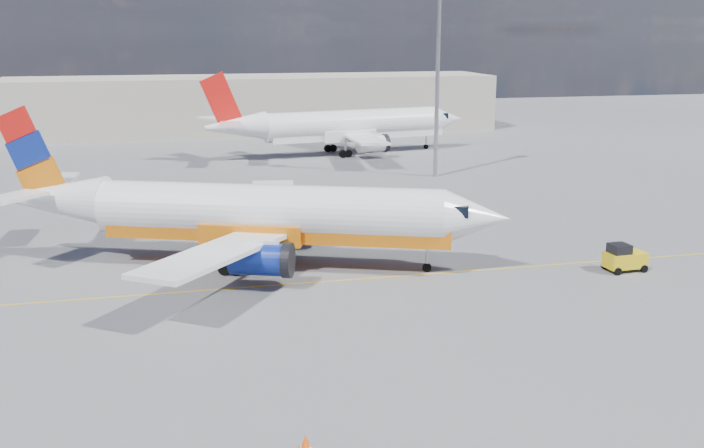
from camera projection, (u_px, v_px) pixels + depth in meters
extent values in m
plane|color=#5A5A5F|center=(316.00, 299.00, 43.42)|extent=(240.00, 240.00, 0.00)
cube|color=gold|center=(307.00, 283.00, 46.26)|extent=(70.00, 0.15, 0.01)
cube|color=#B3AC9A|center=(253.00, 104.00, 114.40)|extent=(70.00, 14.00, 8.00)
cylinder|color=white|center=(270.00, 211.00, 48.87)|extent=(21.34, 10.98, 3.34)
cone|color=white|center=(477.00, 218.00, 47.15)|extent=(4.88, 4.54, 3.34)
cone|color=white|center=(56.00, 199.00, 50.71)|extent=(7.56, 5.46, 3.17)
cube|color=black|center=(454.00, 208.00, 47.20)|extent=(2.38, 2.71, 0.69)
cube|color=orange|center=(278.00, 229.00, 49.08)|extent=(21.13, 10.43, 1.18)
cube|color=white|center=(274.00, 201.00, 55.89)|extent=(4.63, 12.09, 0.79)
cube|color=white|center=(214.00, 254.00, 42.67)|extent=(9.39, 11.43, 0.79)
cylinder|color=navy|center=(293.00, 223.00, 53.49)|extent=(3.97, 3.03, 1.87)
cylinder|color=navy|center=(261.00, 259.00, 44.99)|extent=(3.97, 3.03, 1.87)
cylinder|color=black|center=(316.00, 224.00, 53.28)|extent=(1.21, 2.10, 2.06)
cylinder|color=black|center=(288.00, 260.00, 44.78)|extent=(1.21, 2.10, 2.06)
cube|color=orange|center=(30.00, 153.00, 50.19)|extent=(4.40, 1.95, 6.13)
cube|color=white|center=(58.00, 180.00, 53.78)|extent=(2.45, 5.03, 0.18)
cube|color=white|center=(6.00, 199.00, 47.73)|extent=(4.79, 5.17, 0.18)
cylinder|color=#9B9BA3|center=(427.00, 253.00, 48.10)|extent=(0.23, 0.23, 2.06)
cylinder|color=black|center=(427.00, 268.00, 48.33)|extent=(0.60, 0.42, 0.55)
cylinder|color=black|center=(251.00, 248.00, 52.15)|extent=(0.96, 0.67, 0.88)
cylinder|color=black|center=(231.00, 268.00, 47.62)|extent=(0.96, 0.67, 0.88)
cylinder|color=white|center=(353.00, 124.00, 93.70)|extent=(22.20, 7.10, 3.39)
cone|color=white|center=(448.00, 119.00, 98.67)|extent=(4.51, 4.02, 3.39)
cone|color=white|center=(235.00, 127.00, 88.08)|extent=(7.43, 4.37, 3.22)
cube|color=black|center=(438.00, 115.00, 98.00)|extent=(2.06, 2.55, 0.70)
cube|color=white|center=(357.00, 133.00, 94.17)|extent=(22.09, 6.51, 1.20)
cube|color=white|center=(321.00, 126.00, 99.57)|extent=(7.76, 12.24, 0.80)
cube|color=white|center=(366.00, 139.00, 87.12)|extent=(4.05, 12.17, 0.80)
cylinder|color=white|center=(343.00, 135.00, 98.34)|extent=(3.86, 2.48, 1.89)
cylinder|color=white|center=(372.00, 144.00, 90.34)|extent=(3.86, 2.48, 1.89)
cylinder|color=black|center=(354.00, 134.00, 98.95)|extent=(0.85, 2.15, 2.09)
cylinder|color=black|center=(385.00, 143.00, 90.95)|extent=(0.85, 2.15, 2.09)
cube|color=red|center=(221.00, 100.00, 86.78)|extent=(4.66, 1.10, 6.22)
cube|color=white|center=(215.00, 119.00, 90.20)|extent=(4.27, 5.43, 0.18)
cube|color=white|center=(229.00, 125.00, 84.51)|extent=(2.88, 5.25, 0.18)
cylinder|color=#9B9BA3|center=(426.00, 139.00, 98.09)|extent=(0.21, 0.21, 2.09)
cylinder|color=black|center=(426.00, 147.00, 98.32)|extent=(0.59, 0.33, 0.56)
cylinder|color=black|center=(330.00, 148.00, 95.83)|extent=(0.95, 0.53, 0.90)
cylinder|color=black|center=(346.00, 154.00, 91.56)|extent=(0.95, 0.53, 0.90)
cylinder|color=black|center=(605.00, 265.00, 48.90)|extent=(0.48, 0.22, 0.47)
cylinder|color=black|center=(618.00, 271.00, 47.67)|extent=(0.48, 0.22, 0.47)
cylinder|color=black|center=(631.00, 263.00, 49.44)|extent=(0.48, 0.22, 0.47)
cylinder|color=black|center=(644.00, 269.00, 48.21)|extent=(0.48, 0.22, 0.47)
cube|color=gold|center=(625.00, 260.00, 48.44)|extent=(2.54, 1.48, 0.95)
cube|color=black|center=(619.00, 249.00, 48.13)|extent=(1.21, 1.21, 0.57)
cube|color=white|center=(306.00, 447.00, 28.02)|extent=(0.38, 0.38, 0.04)
cone|color=#F04C09|center=(306.00, 441.00, 27.96)|extent=(0.32, 0.32, 0.49)
cylinder|color=#9B9BA3|center=(437.00, 81.00, 77.58)|extent=(0.42, 0.42, 19.27)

